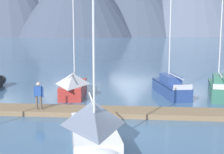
# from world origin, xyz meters

# --- Properties ---
(ground_plane) EXTENTS (700.00, 700.00, 0.00)m
(ground_plane) POSITION_xyz_m (0.00, 0.00, 0.00)
(ground_plane) COLOR #426689
(dock) EXTENTS (28.16, 4.30, 0.30)m
(dock) POSITION_xyz_m (0.00, 4.00, 0.15)
(dock) COLOR #846B4C
(dock) RESTS_ON ground
(sailboat_mid_dock_port) EXTENTS (1.95, 6.22, 8.42)m
(sailboat_mid_dock_port) POSITION_xyz_m (-3.05, 9.69, 0.85)
(sailboat_mid_dock_port) COLOR #B2332D
(sailboat_mid_dock_port) RESTS_ON ground
(sailboat_mid_dock_starboard) EXTENTS (2.71, 6.09, 7.15)m
(sailboat_mid_dock_starboard) POSITION_xyz_m (-0.69, -1.61, 0.94)
(sailboat_mid_dock_starboard) COLOR white
(sailboat_mid_dock_starboard) RESTS_ON ground
(sailboat_far_berth) EXTENTS (2.37, 6.98, 7.94)m
(sailboat_far_berth) POSITION_xyz_m (4.52, 10.31, 0.62)
(sailboat_far_berth) COLOR navy
(sailboat_far_berth) RESTS_ON ground
(sailboat_outer_slip) EXTENTS (2.63, 6.17, 7.92)m
(sailboat_outer_slip) POSITION_xyz_m (8.25, 9.42, 0.68)
(sailboat_outer_slip) COLOR #336B56
(sailboat_outer_slip) RESTS_ON ground
(person_on_dock) EXTENTS (0.59, 0.24, 1.69)m
(person_on_dock) POSITION_xyz_m (-4.44, 3.93, 1.26)
(person_on_dock) COLOR brown
(person_on_dock) RESTS_ON dock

